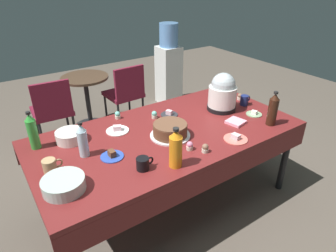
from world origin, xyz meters
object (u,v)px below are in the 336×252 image
object	(u,v)px
ceramic_snack_bowl	(70,136)
dessert_plate_sage	(254,114)
cupcake_lemon	(205,148)
soda_bottle_cola	(273,110)
frosted_layer_cake	(170,130)
slow_cooker	(223,93)
soda_bottle_water	(83,141)
water_cooler	(169,67)
dessert_plate_coral	(236,138)
cupcake_rose	(118,115)
cupcake_cocoa	(190,146)
coffee_mug_tan	(50,166)
round_cafe_table	(87,93)
maroon_chair_left	(52,108)
coffee_mug_black	(143,164)
soda_bottle_lime_soda	(33,132)
dessert_plate_white	(117,130)
maroon_chair_right	(126,91)
potluck_table	(168,138)
coffee_mug_navy	(244,100)
soda_bottle_orange_juice	(176,149)
dessert_plate_cobalt	(112,155)
dessert_plate_charcoal	(169,114)
cupcake_mint	(240,97)
glass_salad_bowl	(64,184)

from	to	relation	value
ceramic_snack_bowl	dessert_plate_sage	xyz separation A→B (m)	(1.55, -0.49, -0.03)
ceramic_snack_bowl	cupcake_lemon	world-z (taller)	ceramic_snack_bowl
cupcake_lemon	soda_bottle_cola	distance (m)	0.76
frosted_layer_cake	slow_cooker	bearing A→B (deg)	11.73
soda_bottle_water	water_cooler	xyz separation A→B (m)	(2.01, 1.88, -0.28)
dessert_plate_sage	dessert_plate_coral	size ratio (longest dim) A/B	0.76
slow_cooker	cupcake_rose	xyz separation A→B (m)	(-0.90, 0.38, -0.14)
cupcake_cocoa	coffee_mug_tan	size ratio (longest dim) A/B	0.52
soda_bottle_water	round_cafe_table	bearing A→B (deg)	70.11
maroon_chair_left	coffee_mug_black	bearing A→B (deg)	-86.25
frosted_layer_cake	soda_bottle_lime_soda	xyz separation A→B (m)	(-0.93, 0.42, 0.08)
soda_bottle_lime_soda	dessert_plate_white	bearing A→B (deg)	-10.31
slow_cooker	maroon_chair_right	xyz separation A→B (m)	(-0.26, 1.53, -0.43)
potluck_table	slow_cooker	distance (m)	0.70
frosted_layer_cake	soda_bottle_cola	size ratio (longest dim) A/B	1.07
coffee_mug_tan	maroon_chair_right	xyz separation A→B (m)	(1.35, 1.62, -0.31)
soda_bottle_water	frosted_layer_cake	bearing A→B (deg)	-10.20
dessert_plate_white	cupcake_rose	xyz separation A→B (m)	(0.10, 0.21, 0.02)
maroon_chair_right	cupcake_rose	bearing A→B (deg)	-119.20
soda_bottle_cola	dessert_plate_coral	bearing A→B (deg)	-178.24
dessert_plate_white	cupcake_lemon	world-z (taller)	cupcake_lemon
coffee_mug_navy	dessert_plate_white	bearing A→B (deg)	170.12
coffee_mug_navy	dessert_plate_coral	bearing A→B (deg)	-142.31
dessert_plate_sage	maroon_chair_right	world-z (taller)	maroon_chair_right
soda_bottle_cola	soda_bottle_orange_juice	distance (m)	1.03
cupcake_cocoa	maroon_chair_left	size ratio (longest dim) A/B	0.08
dessert_plate_cobalt	coffee_mug_tan	size ratio (longest dim) A/B	1.28
dessert_plate_charcoal	coffee_mug_black	size ratio (longest dim) A/B	1.23
round_cafe_table	coffee_mug_black	bearing A→B (deg)	-99.92
dessert_plate_coral	soda_bottle_water	distance (m)	1.16
dessert_plate_white	soda_bottle_orange_juice	xyz separation A→B (m)	(0.12, -0.66, 0.12)
dessert_plate_sage	water_cooler	distance (m)	2.17
cupcake_rose	soda_bottle_orange_juice	bearing A→B (deg)	-89.17
potluck_table	cupcake_mint	world-z (taller)	cupcake_mint
potluck_table	cupcake_mint	xyz separation A→B (m)	(0.98, 0.14, 0.09)
glass_salad_bowl	cupcake_cocoa	bearing A→B (deg)	-4.70
cupcake_rose	soda_bottle_water	size ratio (longest dim) A/B	0.25
soda_bottle_lime_soda	dessert_plate_coral	bearing A→B (deg)	-29.77
glass_salad_bowl	cupcake_mint	size ratio (longest dim) A/B	3.85
glass_salad_bowl	dessert_plate_cobalt	bearing A→B (deg)	22.44
ceramic_snack_bowl	dessert_plate_charcoal	xyz separation A→B (m)	(0.89, -0.06, -0.03)
cupcake_mint	soda_bottle_lime_soda	world-z (taller)	soda_bottle_lime_soda
cupcake_lemon	coffee_mug_black	distance (m)	0.48
dessert_plate_coral	coffee_mug_black	bearing A→B (deg)	174.62
cupcake_mint	cupcake_lemon	xyz separation A→B (m)	(-0.93, -0.55, 0.00)
slow_cooker	maroon_chair_right	bearing A→B (deg)	99.53
coffee_mug_black	soda_bottle_cola	bearing A→B (deg)	-2.86
glass_salad_bowl	coffee_mug_navy	bearing A→B (deg)	8.12
dessert_plate_coral	cupcake_rose	bearing A→B (deg)	125.25
soda_bottle_orange_juice	water_cooler	xyz separation A→B (m)	(1.55, 2.35, -0.30)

